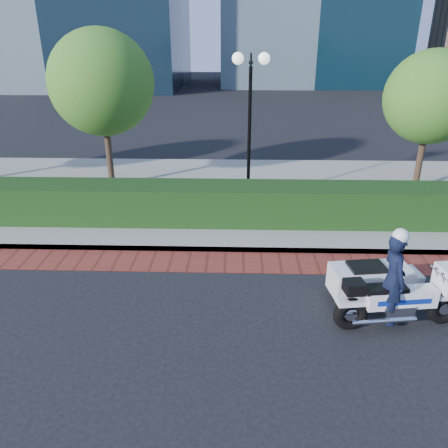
{
  "coord_description": "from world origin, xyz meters",
  "views": [
    {
      "loc": [
        0.66,
        -7.29,
        4.73
      ],
      "look_at": [
        0.39,
        1.39,
        1.0
      ],
      "focal_mm": 35.0,
      "sensor_mm": 36.0,
      "label": 1
    }
  ],
  "objects_px": {
    "lamppost": "(250,106)",
    "tree_b": "(102,83)",
    "tree_c": "(431,97)",
    "police_motorcycle": "(387,285)"
  },
  "relations": [
    {
      "from": "lamppost",
      "to": "tree_b",
      "type": "relative_size",
      "value": 0.86
    },
    {
      "from": "lamppost",
      "to": "tree_c",
      "type": "bearing_deg",
      "value": 13.3
    },
    {
      "from": "lamppost",
      "to": "tree_b",
      "type": "xyz_separation_m",
      "value": [
        -4.5,
        1.3,
        0.48
      ]
    },
    {
      "from": "tree_c",
      "to": "police_motorcycle",
      "type": "distance_m",
      "value": 8.0
    },
    {
      "from": "tree_b",
      "to": "tree_c",
      "type": "bearing_deg",
      "value": -0.0
    },
    {
      "from": "police_motorcycle",
      "to": "tree_c",
      "type": "bearing_deg",
      "value": 58.09
    },
    {
      "from": "tree_c",
      "to": "tree_b",
      "type": "bearing_deg",
      "value": 180.0
    },
    {
      "from": "lamppost",
      "to": "tree_b",
      "type": "distance_m",
      "value": 4.71
    },
    {
      "from": "lamppost",
      "to": "police_motorcycle",
      "type": "relative_size",
      "value": 1.79
    },
    {
      "from": "police_motorcycle",
      "to": "lamppost",
      "type": "bearing_deg",
      "value": 105.0
    }
  ]
}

